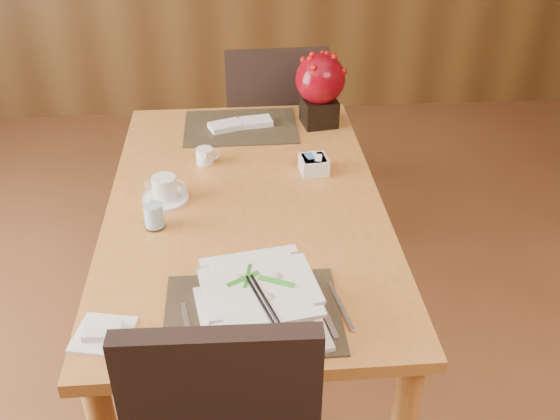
{
  "coord_description": "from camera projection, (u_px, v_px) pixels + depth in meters",
  "views": [
    {
      "loc": [
        -0.03,
        -1.14,
        1.85
      ],
      "look_at": [
        0.09,
        0.35,
        0.87
      ],
      "focal_mm": 40.0,
      "sensor_mm": 36.0,
      "label": 1
    }
  ],
  "objects": [
    {
      "name": "dining_table",
      "position": [
        246.0,
        224.0,
        2.11
      ],
      "size": [
        0.9,
        1.5,
        0.75
      ],
      "color": "#BE7734",
      "rests_on": "ground"
    },
    {
      "name": "placemat_near",
      "position": [
        253.0,
        314.0,
        1.6
      ],
      "size": [
        0.45,
        0.33,
        0.01
      ],
      "primitive_type": "cube",
      "color": "black",
      "rests_on": "dining_table"
    },
    {
      "name": "placemat_far",
      "position": [
        241.0,
        127.0,
        2.51
      ],
      "size": [
        0.45,
        0.33,
        0.01
      ],
      "primitive_type": "cube",
      "color": "black",
      "rests_on": "dining_table"
    },
    {
      "name": "soup_setting",
      "position": [
        260.0,
        304.0,
        1.54
      ],
      "size": [
        0.35,
        0.35,
        0.12
      ],
      "rotation": [
        0.0,
        0.0,
        0.17
      ],
      "color": "white",
      "rests_on": "dining_table"
    },
    {
      "name": "coffee_cup",
      "position": [
        165.0,
        190.0,
        2.04
      ],
      "size": [
        0.15,
        0.15,
        0.09
      ],
      "rotation": [
        0.0,
        0.0,
        -0.09
      ],
      "color": "white",
      "rests_on": "dining_table"
    },
    {
      "name": "water_glass",
      "position": [
        153.0,
        207.0,
        1.89
      ],
      "size": [
        0.07,
        0.07,
        0.15
      ],
      "primitive_type": "cylinder",
      "rotation": [
        0.0,
        0.0,
        -0.16
      ],
      "color": "white",
      "rests_on": "dining_table"
    },
    {
      "name": "creamer_jug",
      "position": [
        205.0,
        156.0,
        2.25
      ],
      "size": [
        0.09,
        0.09,
        0.06
      ],
      "primitive_type": null,
      "rotation": [
        0.0,
        0.0,
        0.15
      ],
      "color": "white",
      "rests_on": "dining_table"
    },
    {
      "name": "sugar_caddy",
      "position": [
        314.0,
        165.0,
        2.2
      ],
      "size": [
        0.1,
        0.1,
        0.06
      ],
      "primitive_type": "cube",
      "rotation": [
        0.0,
        0.0,
        0.1
      ],
      "color": "white",
      "rests_on": "dining_table"
    },
    {
      "name": "berry_decor",
      "position": [
        320.0,
        86.0,
        2.45
      ],
      "size": [
        0.2,
        0.2,
        0.29
      ],
      "rotation": [
        0.0,
        0.0,
        0.15
      ],
      "color": "black",
      "rests_on": "dining_table"
    },
    {
      "name": "napkins_far",
      "position": [
        243.0,
        124.0,
        2.51
      ],
      "size": [
        0.27,
        0.15,
        0.02
      ],
      "primitive_type": null,
      "rotation": [
        0.0,
        0.0,
        0.24
      ],
      "color": "silver",
      "rests_on": "dining_table"
    },
    {
      "name": "bread_plate",
      "position": [
        103.0,
        335.0,
        1.53
      ],
      "size": [
        0.16,
        0.16,
        0.01
      ],
      "primitive_type": "cube",
      "rotation": [
        0.0,
        0.0,
        -0.21
      ],
      "color": "white",
      "rests_on": "dining_table"
    },
    {
      "name": "far_chair",
      "position": [
        275.0,
        131.0,
        2.93
      ],
      "size": [
        0.47,
        0.48,
        0.99
      ],
      "rotation": [
        0.0,
        0.0,
        3.17
      ],
      "color": "black",
      "rests_on": "ground"
    }
  ]
}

